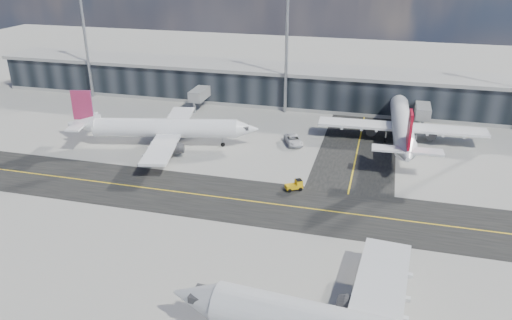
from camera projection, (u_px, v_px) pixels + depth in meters
The scene contains 8 objects.
ground at pixel (217, 210), 72.79m from camera, with size 300.00×300.00×0.00m, color gray.
taxiway_lanes at pixel (261, 182), 81.38m from camera, with size 180.00×63.00×0.03m.
terminal_concourse at pixel (291, 87), 119.82m from camera, with size 152.00×19.80×8.80m.
floodlight_masts at pixel (287, 44), 109.10m from camera, with size 102.50×0.70×28.90m.
airliner_af at pixel (163, 128), 94.70m from camera, with size 36.21×31.10×10.80m.
airliner_redtail at pixel (402, 125), 95.88m from camera, with size 32.25×37.87×11.23m.
baggage_tug at pixel (295, 185), 78.51m from camera, with size 2.97×2.47×1.69m.
service_van at pixel (294, 140), 96.53m from camera, with size 2.78×6.03×1.68m, color silver.
Camera 1 is at (21.90, -60.20, 35.78)m, focal length 35.00 mm.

